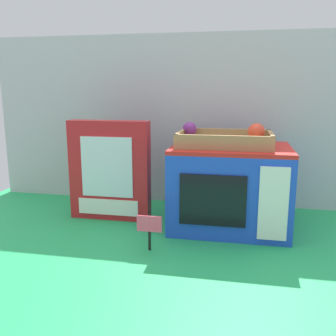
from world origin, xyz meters
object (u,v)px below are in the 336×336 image
object	(u,v)px
food_groups_crate	(225,140)
cookie_set_box	(110,171)
price_sign	(149,227)
toy_microwave	(230,187)

from	to	relation	value
food_groups_crate	cookie_set_box	distance (m)	0.40
food_groups_crate	price_sign	world-z (taller)	food_groups_crate
cookie_set_box	price_sign	distance (m)	0.32
food_groups_crate	cookie_set_box	size ratio (longest dim) A/B	0.87
food_groups_crate	cookie_set_box	world-z (taller)	same
cookie_set_box	food_groups_crate	bearing A→B (deg)	0.42
food_groups_crate	cookie_set_box	bearing A→B (deg)	-179.58
toy_microwave	price_sign	bearing A→B (deg)	-132.16
cookie_set_box	toy_microwave	bearing A→B (deg)	-0.34
toy_microwave	food_groups_crate	bearing A→B (deg)	165.94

